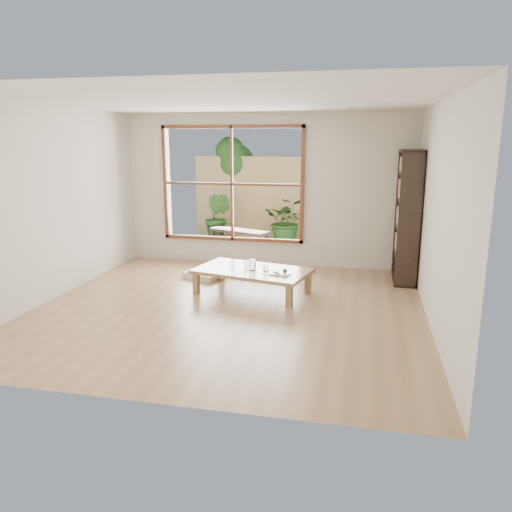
{
  "coord_description": "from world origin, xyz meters",
  "views": [
    {
      "loc": [
        1.68,
        -6.01,
        2.15
      ],
      "look_at": [
        0.21,
        0.68,
        0.55
      ],
      "focal_mm": 35.0,
      "sensor_mm": 36.0,
      "label": 1
    }
  ],
  "objects_px": {
    "low_table": "(252,272)",
    "food_tray": "(281,273)",
    "bookshelf": "(407,217)",
    "garden_bench": "(239,233)"
  },
  "relations": [
    {
      "from": "low_table",
      "to": "food_tray",
      "type": "height_order",
      "value": "food_tray"
    },
    {
      "from": "bookshelf",
      "to": "food_tray",
      "type": "distance_m",
      "value": 2.28
    },
    {
      "from": "bookshelf",
      "to": "food_tray",
      "type": "xyz_separation_m",
      "value": [
        -1.72,
        -1.35,
        -0.64
      ]
    },
    {
      "from": "bookshelf",
      "to": "garden_bench",
      "type": "xyz_separation_m",
      "value": [
        -3.05,
        1.56,
        -0.65
      ]
    },
    {
      "from": "food_tray",
      "to": "garden_bench",
      "type": "bearing_deg",
      "value": 126.95
    },
    {
      "from": "low_table",
      "to": "garden_bench",
      "type": "relative_size",
      "value": 1.38
    },
    {
      "from": "bookshelf",
      "to": "garden_bench",
      "type": "relative_size",
      "value": 1.58
    },
    {
      "from": "low_table",
      "to": "food_tray",
      "type": "xyz_separation_m",
      "value": [
        0.45,
        -0.2,
        0.06
      ]
    },
    {
      "from": "bookshelf",
      "to": "low_table",
      "type": "bearing_deg",
      "value": -152.02
    },
    {
      "from": "garden_bench",
      "to": "bookshelf",
      "type": "bearing_deg",
      "value": -5.23
    }
  ]
}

